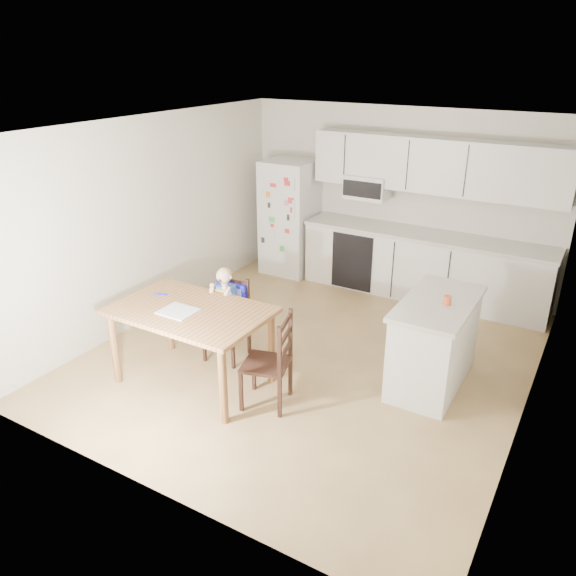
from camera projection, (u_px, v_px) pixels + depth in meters
The scene contains 10 objects.
room at pixel (334, 238), 6.24m from camera, with size 4.52×5.01×2.51m.
refrigerator at pixel (290, 217), 8.45m from camera, with size 0.72×0.70×1.70m, color silver.
kitchen_run at pixel (425, 235), 7.55m from camera, with size 3.37×0.62×2.15m.
kitchen_island at pixel (434, 342), 5.65m from camera, with size 0.66×1.26×0.93m.
red_cup at pixel (447, 300), 5.37m from camera, with size 0.07×0.07×0.09m, color #DB5328.
dining_table at pixel (191, 319), 5.57m from camera, with size 1.55×0.99×0.83m.
napkin at pixel (178, 311), 5.46m from camera, with size 0.34×0.30×0.01m, color #B8B8BD.
toddler_spoon at pixel (160, 294), 5.84m from camera, with size 0.02×0.02×0.12m, color #181AB4.
chair_booster at pixel (227, 303), 6.09m from camera, with size 0.44×0.44×1.07m.
chair_side at pixel (275, 356), 5.26m from camera, with size 0.52×0.52×0.95m.
Camera 1 is at (2.58, -4.92, 3.19)m, focal length 35.00 mm.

